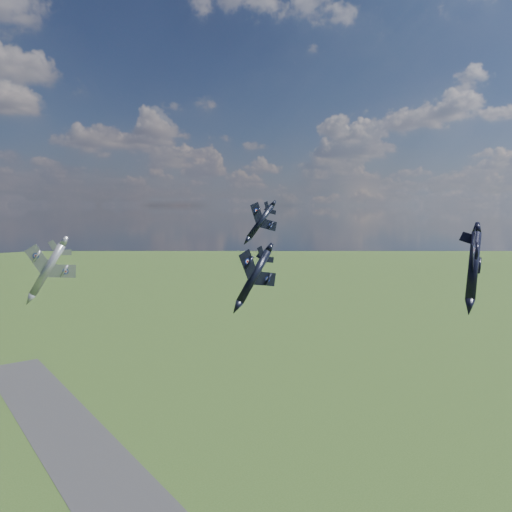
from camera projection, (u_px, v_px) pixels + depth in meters
jet_lead_navy at (254, 276)px, 92.14m from camera, size 11.59×15.98×9.21m
jet_right_navy at (473, 266)px, 79.91m from camera, size 17.26×19.43×8.40m
jet_high_navy at (260, 222)px, 111.09m from camera, size 9.33×13.26×8.06m
jet_left_silver at (47, 269)px, 84.69m from camera, size 14.15×16.15×7.36m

